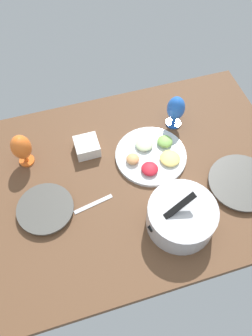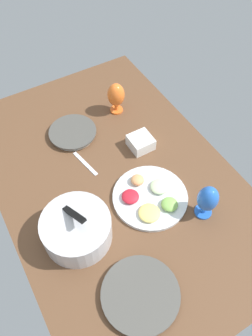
{
  "view_description": "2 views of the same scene",
  "coord_description": "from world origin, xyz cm",
  "px_view_note": "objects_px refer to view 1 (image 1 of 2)",
  "views": [
    {
      "loc": [
        20.3,
        77.27,
        134.49
      ],
      "look_at": [
        -3.45,
        -1.14,
        7.09
      ],
      "focal_mm": 36.76,
      "sensor_mm": 36.0,
      "label": 1
    },
    {
      "loc": [
        -79.02,
        39.94,
        127.42
      ],
      "look_at": [
        -2.43,
        -4.75,
        7.09
      ],
      "focal_mm": 35.32,
      "sensor_mm": 36.0,
      "label": 2
    }
  ],
  "objects_px": {
    "dinner_plate_right": "(46,209)",
    "square_bowl_white": "(87,146)",
    "fruit_platter": "(152,155)",
    "mixing_bowl": "(181,216)",
    "hurricane_glass_blue": "(176,109)",
    "hurricane_glass_orange": "(21,148)",
    "dinner_plate_left": "(241,183)"
  },
  "relations": [
    {
      "from": "square_bowl_white",
      "to": "dinner_plate_left",
      "type": "bearing_deg",
      "value": 148.2
    },
    {
      "from": "fruit_platter",
      "to": "hurricane_glass_orange",
      "type": "height_order",
      "value": "hurricane_glass_orange"
    },
    {
      "from": "fruit_platter",
      "to": "square_bowl_white",
      "type": "xyz_separation_m",
      "value": [
        0.28,
        -0.13,
        0.02
      ]
    },
    {
      "from": "mixing_bowl",
      "to": "hurricane_glass_orange",
      "type": "distance_m",
      "value": 0.76
    },
    {
      "from": "dinner_plate_left",
      "to": "hurricane_glass_orange",
      "type": "distance_m",
      "value": 1.0
    },
    {
      "from": "hurricane_glass_blue",
      "to": "mixing_bowl",
      "type": "bearing_deg",
      "value": 71.54
    },
    {
      "from": "dinner_plate_right",
      "to": "hurricane_glass_blue",
      "type": "height_order",
      "value": "hurricane_glass_blue"
    },
    {
      "from": "dinner_plate_left",
      "to": "mixing_bowl",
      "type": "bearing_deg",
      "value": 16.01
    },
    {
      "from": "hurricane_glass_blue",
      "to": "dinner_plate_right",
      "type": "bearing_deg",
      "value": 22.95
    },
    {
      "from": "hurricane_glass_blue",
      "to": "hurricane_glass_orange",
      "type": "xyz_separation_m",
      "value": [
        0.74,
        0.02,
        -0.0
      ]
    },
    {
      "from": "hurricane_glass_orange",
      "to": "dinner_plate_left",
      "type": "bearing_deg",
      "value": 155.85
    },
    {
      "from": "dinner_plate_right",
      "to": "mixing_bowl",
      "type": "bearing_deg",
      "value": 157.42
    },
    {
      "from": "dinner_plate_right",
      "to": "square_bowl_white",
      "type": "relative_size",
      "value": 2.21
    },
    {
      "from": "fruit_platter",
      "to": "square_bowl_white",
      "type": "distance_m",
      "value": 0.31
    },
    {
      "from": "hurricane_glass_blue",
      "to": "square_bowl_white",
      "type": "xyz_separation_m",
      "value": [
        0.46,
        0.04,
        -0.07
      ]
    },
    {
      "from": "dinner_plate_left",
      "to": "dinner_plate_right",
      "type": "relative_size",
      "value": 1.21
    },
    {
      "from": "mixing_bowl",
      "to": "hurricane_glass_orange",
      "type": "height_order",
      "value": "mixing_bowl"
    },
    {
      "from": "fruit_platter",
      "to": "dinner_plate_left",
      "type": "bearing_deg",
      "value": 142.46
    },
    {
      "from": "fruit_platter",
      "to": "hurricane_glass_orange",
      "type": "xyz_separation_m",
      "value": [
        0.57,
        -0.15,
        0.09
      ]
    },
    {
      "from": "hurricane_glass_orange",
      "to": "hurricane_glass_blue",
      "type": "bearing_deg",
      "value": -178.84
    },
    {
      "from": "dinner_plate_right",
      "to": "fruit_platter",
      "type": "relative_size",
      "value": 0.72
    },
    {
      "from": "dinner_plate_right",
      "to": "mixing_bowl",
      "type": "height_order",
      "value": "mixing_bowl"
    },
    {
      "from": "fruit_platter",
      "to": "square_bowl_white",
      "type": "bearing_deg",
      "value": -23.93
    },
    {
      "from": "mixing_bowl",
      "to": "hurricane_glass_blue",
      "type": "xyz_separation_m",
      "value": [
        -0.17,
        -0.52,
        0.04
      ]
    },
    {
      "from": "fruit_platter",
      "to": "hurricane_glass_orange",
      "type": "relative_size",
      "value": 1.89
    },
    {
      "from": "dinner_plate_right",
      "to": "hurricane_glass_orange",
      "type": "height_order",
      "value": "hurricane_glass_orange"
    },
    {
      "from": "dinner_plate_right",
      "to": "hurricane_glass_orange",
      "type": "distance_m",
      "value": 0.3
    },
    {
      "from": "dinner_plate_right",
      "to": "square_bowl_white",
      "type": "distance_m",
      "value": 0.36
    },
    {
      "from": "dinner_plate_right",
      "to": "mixing_bowl",
      "type": "xyz_separation_m",
      "value": [
        -0.53,
        0.22,
        0.05
      ]
    },
    {
      "from": "dinner_plate_left",
      "to": "hurricane_glass_blue",
      "type": "distance_m",
      "value": 0.46
    },
    {
      "from": "dinner_plate_left",
      "to": "square_bowl_white",
      "type": "height_order",
      "value": "square_bowl_white"
    },
    {
      "from": "dinner_plate_right",
      "to": "mixing_bowl",
      "type": "distance_m",
      "value": 0.57
    }
  ]
}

